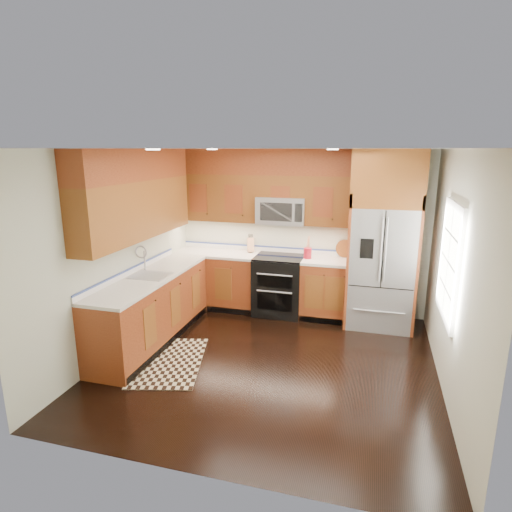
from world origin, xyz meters
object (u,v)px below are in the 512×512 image
(utensil_crock, at_px, (308,251))
(refrigerator, at_px, (383,240))
(range, at_px, (279,285))
(rug, at_px, (170,361))
(knife_block, at_px, (251,245))

(utensil_crock, bearing_deg, refrigerator, -3.70)
(range, relative_size, refrigerator, 0.36)
(range, height_order, utensil_crock, utensil_crock)
(refrigerator, height_order, rug, refrigerator)
(refrigerator, bearing_deg, range, 178.60)
(knife_block, distance_m, utensil_crock, 0.99)
(rug, bearing_deg, range, 50.12)
(refrigerator, xyz_separation_m, rug, (-2.50, -1.95, -1.30))
(refrigerator, xyz_separation_m, utensil_crock, (-1.11, 0.07, -0.24))
(utensil_crock, bearing_deg, knife_block, 169.54)
(utensil_crock, bearing_deg, rug, -124.56)
(rug, xyz_separation_m, utensil_crock, (1.39, 2.02, 1.06))
(range, distance_m, knife_block, 0.83)
(refrigerator, relative_size, knife_block, 8.73)
(rug, height_order, knife_block, knife_block)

